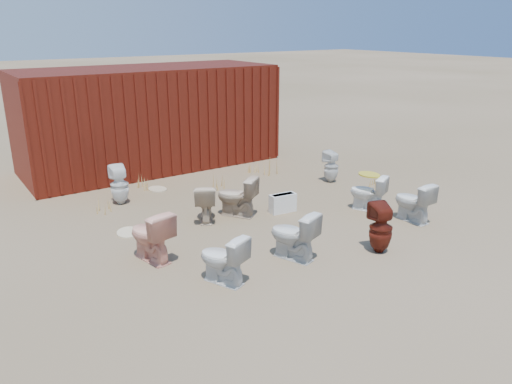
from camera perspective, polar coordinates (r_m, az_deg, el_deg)
ground at (r=8.50m, az=2.30°, el=-4.58°), size 100.00×100.00×0.00m
shipping_container at (r=12.56m, az=-12.09°, el=8.33°), size 6.00×2.40×2.40m
toilet_front_a at (r=6.77m, az=-3.83°, el=-7.63°), size 0.63×0.79×0.70m
toilet_front_pink at (r=7.53m, az=-11.98°, el=-4.87°), size 0.58×0.85×0.79m
toilet_front_c at (r=7.44m, az=4.28°, el=-4.93°), size 0.65×0.84×0.76m
toilet_front_maroon at (r=7.86m, az=14.06°, el=-4.03°), size 0.46×0.46×0.78m
toilet_front_e at (r=9.26m, az=17.52°, el=-1.05°), size 0.43×0.73×0.73m
toilet_back_a at (r=10.06m, az=-15.35°, el=0.81°), size 0.38×0.38×0.77m
toilet_back_beige_left at (r=9.08m, az=-2.20°, el=-0.49°), size 0.77×0.84×0.75m
toilet_back_beige_right at (r=8.92m, az=-5.78°, el=-1.16°), size 0.67×0.77×0.68m
toilet_back_yellowlid at (r=9.60m, az=12.66°, el=-0.08°), size 0.63×0.77×0.69m
toilet_back_e at (r=11.22m, az=8.59°, el=2.90°), size 0.34×0.35×0.71m
yellow_lid at (r=9.50m, az=12.81°, el=1.96°), size 0.35×0.44×0.02m
loose_tank at (r=9.34m, az=3.08°, el=-1.27°), size 0.52×0.25×0.35m
loose_lid_near at (r=8.71m, az=-14.39°, el=-4.50°), size 0.52×0.59×0.02m
loose_lid_far at (r=10.85m, az=-11.20°, el=0.33°), size 0.41×0.50×0.02m
weed_clump_a at (r=9.76m, az=-17.01°, el=-1.49°), size 0.36×0.36×0.26m
weed_clump_b at (r=10.65m, az=-4.10°, el=1.14°), size 0.32×0.32×0.32m
weed_clump_c at (r=11.75m, az=1.51°, el=2.93°), size 0.36×0.36×0.35m
weed_clump_d at (r=10.94m, az=-12.60°, el=1.11°), size 0.30×0.30×0.29m
weed_clump_e at (r=11.89m, az=-0.22°, el=2.89°), size 0.34×0.34×0.26m
weed_clump_f at (r=11.12m, az=13.50°, el=1.18°), size 0.28×0.28×0.23m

